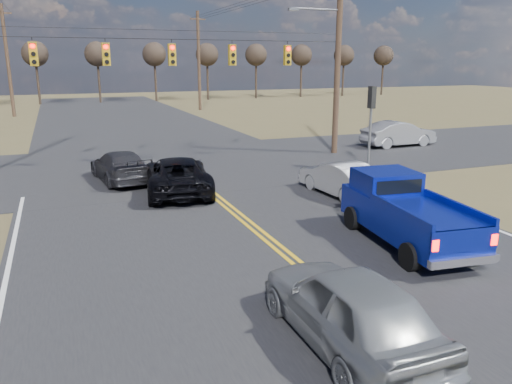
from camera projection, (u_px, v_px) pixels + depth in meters
name	position (u px, v px, depth m)	size (l,w,h in m)	color
ground	(411.00, 358.00, 8.64)	(160.00, 160.00, 0.00)	brown
road_main	(228.00, 207.00, 17.63)	(14.00, 120.00, 0.02)	#28282B
road_cross	(177.00, 165.00, 24.82)	(120.00, 12.00, 0.02)	#28282B
signal_gantry	(184.00, 60.00, 23.53)	(19.60, 4.83, 10.00)	#473323
utility_poles	(177.00, 56.00, 22.60)	(19.60, 58.32, 10.00)	#473323
treeline	(141.00, 50.00, 31.43)	(87.00, 117.80, 7.40)	#33261C
pickup_truck	(405.00, 212.00, 13.93)	(2.44, 5.14, 1.86)	black
silver_suv	(349.00, 307.00, 8.88)	(1.78, 4.41, 1.50)	gray
black_suv	(177.00, 175.00, 19.40)	(2.36, 5.12, 1.42)	black
white_car_queue	(340.00, 178.00, 19.10)	(1.38, 3.97, 1.31)	silver
dgrey_car_queue	(120.00, 166.00, 21.33)	(1.83, 4.49, 1.30)	#302F34
cross_car_east_near	(398.00, 134.00, 30.16)	(4.60, 1.60, 1.51)	gray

